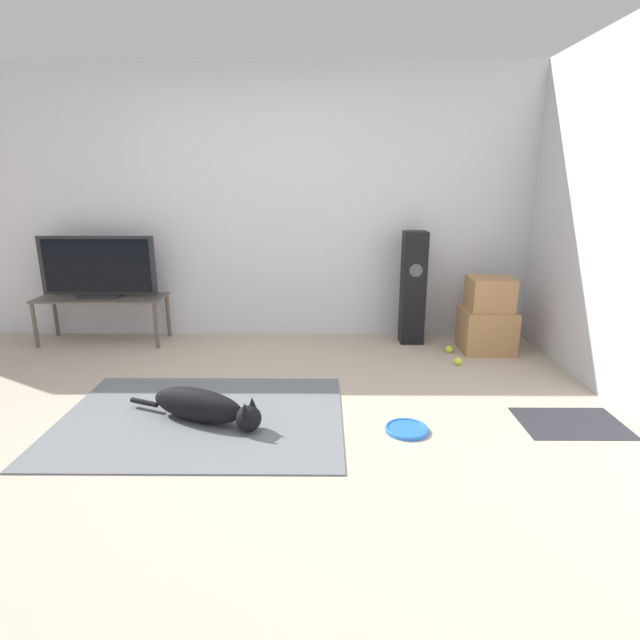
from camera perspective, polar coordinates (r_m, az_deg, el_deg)
ground_plane at (r=3.21m, az=-10.23°, el=-12.50°), size 12.00×12.00×0.00m
wall_back at (r=4.92m, az=-6.49°, el=12.84°), size 8.00×0.06×2.55m
area_rug at (r=3.42m, az=-13.34°, el=-10.79°), size 1.83×1.33×0.01m
dog at (r=3.30m, az=-13.10°, el=-9.61°), size 0.94×0.44×0.22m
frisbee at (r=3.22m, az=9.88°, el=-12.18°), size 0.27×0.27×0.03m
cardboard_box_lower at (r=4.79m, az=18.49°, el=-1.10°), size 0.45×0.41×0.39m
cardboard_box_upper at (r=4.70m, az=18.84°, el=2.86°), size 0.37×0.34×0.29m
floor_speaker at (r=4.79m, az=10.58°, el=3.62°), size 0.22×0.22×1.06m
tv_stand at (r=5.17m, az=-23.68°, el=1.90°), size 1.18×0.43×0.45m
tv at (r=5.11m, az=-24.06°, el=5.50°), size 1.08×0.20×0.57m
tennis_ball_by_boxes at (r=4.38m, az=15.45°, el=-4.57°), size 0.07×0.07×0.07m
tennis_ball_near_speaker at (r=4.68m, az=14.54°, el=-3.23°), size 0.07×0.07×0.07m
door_mat at (r=3.64m, az=26.76°, el=-10.46°), size 0.65×0.45×0.01m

